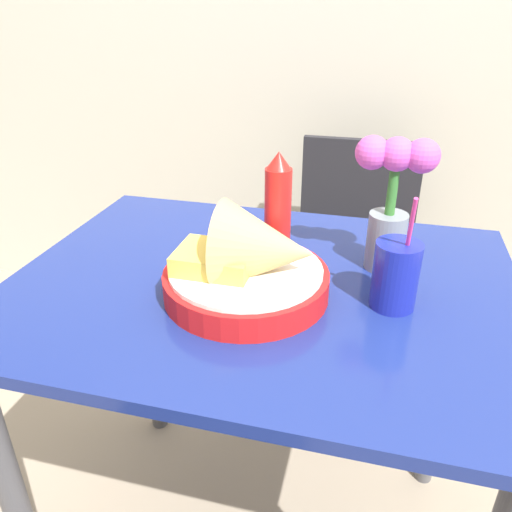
{
  "coord_description": "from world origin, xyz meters",
  "views": [
    {
      "loc": [
        0.2,
        -0.81,
        1.26
      ],
      "look_at": [
        -0.01,
        -0.02,
        0.84
      ],
      "focal_mm": 35.0,
      "sensor_mm": 36.0,
      "label": 1
    }
  ],
  "objects_px": {
    "chair_far_window": "(353,244)",
    "food_basket": "(253,266)",
    "drink_cup": "(395,277)",
    "flower_vase": "(392,196)",
    "ketchup_bottle": "(278,202)"
  },
  "relations": [
    {
      "from": "ketchup_bottle",
      "to": "drink_cup",
      "type": "relative_size",
      "value": 0.98
    },
    {
      "from": "chair_far_window",
      "to": "ketchup_bottle",
      "type": "distance_m",
      "value": 0.74
    },
    {
      "from": "flower_vase",
      "to": "ketchup_bottle",
      "type": "bearing_deg",
      "value": 168.36
    },
    {
      "from": "food_basket",
      "to": "ketchup_bottle",
      "type": "distance_m",
      "value": 0.22
    },
    {
      "from": "drink_cup",
      "to": "flower_vase",
      "type": "distance_m",
      "value": 0.17
    },
    {
      "from": "chair_far_window",
      "to": "food_basket",
      "type": "distance_m",
      "value": 0.91
    },
    {
      "from": "ketchup_bottle",
      "to": "drink_cup",
      "type": "bearing_deg",
      "value": -37.12
    },
    {
      "from": "food_basket",
      "to": "flower_vase",
      "type": "relative_size",
      "value": 1.13
    },
    {
      "from": "drink_cup",
      "to": "ketchup_bottle",
      "type": "bearing_deg",
      "value": 142.88
    },
    {
      "from": "food_basket",
      "to": "ketchup_bottle",
      "type": "height_order",
      "value": "ketchup_bottle"
    },
    {
      "from": "food_basket",
      "to": "drink_cup",
      "type": "relative_size",
      "value": 1.4
    },
    {
      "from": "chair_far_window",
      "to": "drink_cup",
      "type": "xyz_separation_m",
      "value": [
        0.11,
        -0.81,
        0.33
      ]
    },
    {
      "from": "chair_far_window",
      "to": "ketchup_bottle",
      "type": "bearing_deg",
      "value": -102.65
    },
    {
      "from": "chair_far_window",
      "to": "flower_vase",
      "type": "xyz_separation_m",
      "value": [
        0.09,
        -0.67,
        0.42
      ]
    },
    {
      "from": "chair_far_window",
      "to": "ketchup_bottle",
      "type": "xyz_separation_m",
      "value": [
        -0.14,
        -0.62,
        0.37
      ]
    }
  ]
}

